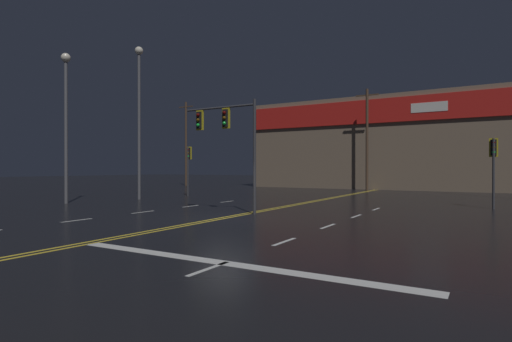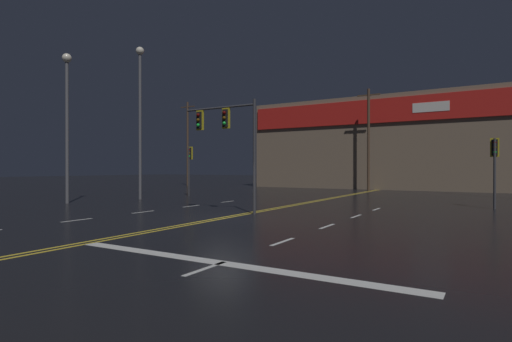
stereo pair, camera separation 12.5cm
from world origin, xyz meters
TOP-DOWN VIEW (x-y plane):
  - ground_plane at (0.00, 0.00)m, footprint 200.00×200.00m
  - road_markings at (0.87, -1.22)m, footprint 14.02×60.00m
  - traffic_signal_median at (-1.19, 1.91)m, footprint 4.05×0.36m
  - traffic_signal_corner_northwest at (-10.33, 10.12)m, footprint 0.42×0.36m
  - traffic_signal_corner_northeast at (10.01, 10.55)m, footprint 0.42×0.36m
  - streetlight_near_left at (-11.07, 5.75)m, footprint 0.56×0.56m
  - streetlight_median_approach at (-12.40, 1.14)m, footprint 0.56×0.56m
  - building_backdrop at (0.00, 31.61)m, footprint 28.17×10.23m
  - utility_pole_row at (-0.81, 24.89)m, footprint 47.64×0.26m

SIDE VIEW (x-z plane):
  - ground_plane at x=0.00m, z-range 0.00..0.00m
  - road_markings at x=0.87m, z-range 0.00..0.01m
  - traffic_signal_corner_northeast at x=10.01m, z-range 0.88..4.61m
  - traffic_signal_corner_northwest at x=-10.33m, z-range 0.90..4.73m
  - traffic_signal_median at x=-1.19m, z-range 1.39..6.72m
  - building_backdrop at x=0.00m, z-range 0.02..9.57m
  - utility_pole_row at x=-0.81m, z-range 0.00..10.52m
  - streetlight_median_approach at x=-12.40m, z-range 1.29..10.43m
  - streetlight_near_left at x=-11.07m, z-range 1.36..11.89m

